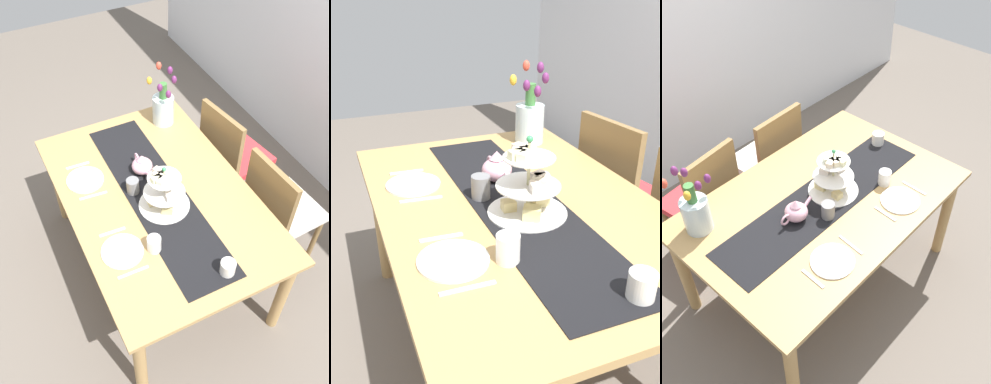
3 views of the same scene
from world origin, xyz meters
The scene contains 16 objects.
ground_plane centered at (0.00, 0.00, 0.00)m, with size 8.00×8.00×0.00m, color #6B6056.
dining_table centered at (0.00, 0.00, 0.65)m, with size 1.62×1.07×0.74m.
chair_left centered at (-0.33, 0.76, 0.50)m, with size 0.48×0.48×0.91m.
table_runner centered at (0.00, -0.01, 0.74)m, with size 1.43×0.34×0.00m, color black.
tiered_cake_stand centered at (0.10, 0.00, 0.85)m, with size 0.30×0.30×0.30m.
teapot centered at (-0.22, 0.00, 0.80)m, with size 0.24×0.13×0.14m.
tulip_vase centered at (-0.61, 0.35, 0.87)m, with size 0.25×0.18×0.41m.
cream_jug centered at (0.65, 0.09, 0.79)m, with size 0.08×0.08×0.09m, color white.
dinner_plate_left centered at (-0.31, -0.35, 0.75)m, with size 0.23×0.23×0.01m, color white.
fork_left centered at (-0.45, -0.35, 0.75)m, with size 0.02×0.15×0.01m, color silver.
knife_left centered at (-0.16, -0.35, 0.75)m, with size 0.01×0.17×0.01m, color silver.
dinner_plate_right centered at (0.29, -0.35, 0.75)m, with size 0.23×0.23×0.01m, color white.
fork_right centered at (0.14, -0.35, 0.75)m, with size 0.02×0.15×0.01m, color silver.
knife_right centered at (0.43, -0.35, 0.75)m, with size 0.01×0.17×0.01m, color silver.
mug_grey centered at (-0.08, -0.12, 0.79)m, with size 0.08×0.08×0.10m, color slate.
mug_white_text centered at (0.35, -0.19, 0.79)m, with size 0.08×0.08×0.10m, color white.
Camera 2 is at (1.40, -0.64, 1.55)m, focal length 41.19 mm.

